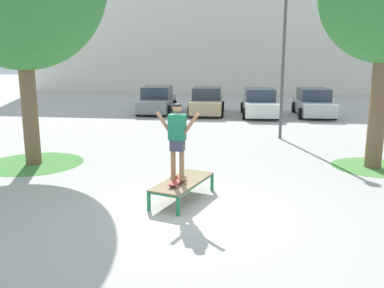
{
  "coord_description": "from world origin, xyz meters",
  "views": [
    {
      "loc": [
        1.29,
        -8.37,
        3.26
      ],
      "look_at": [
        -0.23,
        2.13,
        1.0
      ],
      "focal_mm": 38.99,
      "sensor_mm": 36.0,
      "label": 1
    }
  ],
  "objects_px": {
    "skateboard": "(178,180)",
    "car_tan": "(207,102)",
    "skate_box": "(183,183)",
    "car_grey": "(157,101)",
    "car_silver": "(313,103)",
    "car_white": "(259,103)",
    "light_post": "(284,40)",
    "skater": "(177,136)"
  },
  "relations": [
    {
      "from": "skateboard",
      "to": "car_tan",
      "type": "distance_m",
      "value": 14.72
    },
    {
      "from": "car_white",
      "to": "car_tan",
      "type": "bearing_deg",
      "value": 171.98
    },
    {
      "from": "car_silver",
      "to": "light_post",
      "type": "bearing_deg",
      "value": -107.8
    },
    {
      "from": "car_tan",
      "to": "skater",
      "type": "bearing_deg",
      "value": -86.33
    },
    {
      "from": "car_white",
      "to": "light_post",
      "type": "distance_m",
      "value": 7.09
    },
    {
      "from": "skateboard",
      "to": "skate_box",
      "type": "bearing_deg",
      "value": 73.02
    },
    {
      "from": "skateboard",
      "to": "light_post",
      "type": "relative_size",
      "value": 0.14
    },
    {
      "from": "car_grey",
      "to": "car_tan",
      "type": "bearing_deg",
      "value": -3.57
    },
    {
      "from": "skate_box",
      "to": "car_grey",
      "type": "distance_m",
      "value": 15.16
    },
    {
      "from": "skateboard",
      "to": "light_post",
      "type": "distance_m",
      "value": 9.03
    },
    {
      "from": "car_white",
      "to": "car_silver",
      "type": "relative_size",
      "value": 1.01
    },
    {
      "from": "skater",
      "to": "car_grey",
      "type": "relative_size",
      "value": 0.39
    },
    {
      "from": "car_grey",
      "to": "light_post",
      "type": "distance_m",
      "value": 10.07
    },
    {
      "from": "skate_box",
      "to": "skater",
      "type": "xyz_separation_m",
      "value": [
        -0.07,
        -0.24,
        1.12
      ]
    },
    {
      "from": "skateboard",
      "to": "light_post",
      "type": "height_order",
      "value": "light_post"
    },
    {
      "from": "car_tan",
      "to": "skateboard",
      "type": "bearing_deg",
      "value": -86.33
    },
    {
      "from": "skate_box",
      "to": "car_grey",
      "type": "bearing_deg",
      "value": 105.11
    },
    {
      "from": "car_tan",
      "to": "car_white",
      "type": "xyz_separation_m",
      "value": [
        2.94,
        -0.41,
        0.0
      ]
    },
    {
      "from": "skater",
      "to": "car_tan",
      "type": "relative_size",
      "value": 0.39
    },
    {
      "from": "light_post",
      "to": "car_grey",
      "type": "bearing_deg",
      "value": 133.72
    },
    {
      "from": "car_white",
      "to": "light_post",
      "type": "xyz_separation_m",
      "value": [
        0.74,
        -6.32,
        3.13
      ]
    },
    {
      "from": "skateboard",
      "to": "car_silver",
      "type": "xyz_separation_m",
      "value": [
        4.93,
        14.79,
        0.15
      ]
    },
    {
      "from": "car_tan",
      "to": "light_post",
      "type": "height_order",
      "value": "light_post"
    },
    {
      "from": "skate_box",
      "to": "car_grey",
      "type": "relative_size",
      "value": 0.48
    },
    {
      "from": "car_grey",
      "to": "car_white",
      "type": "distance_m",
      "value": 5.9
    },
    {
      "from": "car_tan",
      "to": "car_silver",
      "type": "relative_size",
      "value": 1.0
    },
    {
      "from": "car_tan",
      "to": "car_silver",
      "type": "bearing_deg",
      "value": 0.95
    },
    {
      "from": "car_grey",
      "to": "car_silver",
      "type": "bearing_deg",
      "value": -0.56
    },
    {
      "from": "skateboard",
      "to": "car_tan",
      "type": "height_order",
      "value": "car_tan"
    },
    {
      "from": "skateboard",
      "to": "skater",
      "type": "distance_m",
      "value": 0.99
    },
    {
      "from": "skater",
      "to": "skate_box",
      "type": "bearing_deg",
      "value": 72.95
    },
    {
      "from": "car_silver",
      "to": "light_post",
      "type": "relative_size",
      "value": 0.73
    },
    {
      "from": "skater",
      "to": "car_white",
      "type": "bearing_deg",
      "value": 82.05
    },
    {
      "from": "skater",
      "to": "car_silver",
      "type": "bearing_deg",
      "value": 71.56
    },
    {
      "from": "car_grey",
      "to": "light_post",
      "type": "bearing_deg",
      "value": -46.28
    },
    {
      "from": "skate_box",
      "to": "light_post",
      "type": "bearing_deg",
      "value": 70.96
    },
    {
      "from": "skater",
      "to": "car_grey",
      "type": "xyz_separation_m",
      "value": [
        -3.88,
        14.87,
        -0.84
      ]
    },
    {
      "from": "skate_box",
      "to": "car_white",
      "type": "height_order",
      "value": "car_white"
    },
    {
      "from": "car_silver",
      "to": "skater",
      "type": "bearing_deg",
      "value": -108.44
    },
    {
      "from": "skate_box",
      "to": "light_post",
      "type": "distance_m",
      "value": 8.85
    },
    {
      "from": "car_tan",
      "to": "car_silver",
      "type": "height_order",
      "value": "same"
    },
    {
      "from": "skater",
      "to": "car_tan",
      "type": "xyz_separation_m",
      "value": [
        -0.94,
        14.69,
        -0.84
      ]
    }
  ]
}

